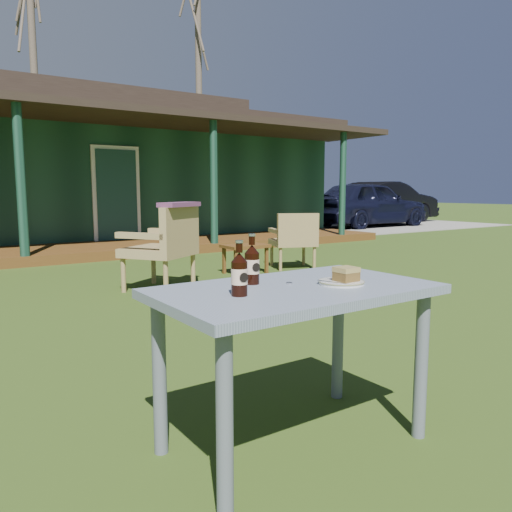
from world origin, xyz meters
TOP-DOWN VIEW (x-y plane):
  - ground at (0.00, 0.00)m, footprint 80.00×80.00m
  - gravel_strip at (10.50, 8.50)m, footprint 9.00×6.00m
  - tree_mid at (3.00, 18.50)m, footprint 0.28×0.28m
  - tree_right at (9.50, 17.00)m, footprint 0.28×0.28m
  - car_near at (10.44, 7.70)m, footprint 4.25×1.77m
  - car_far at (12.50, 8.83)m, footprint 4.42×1.68m
  - cafe_table at (0.00, -1.60)m, footprint 1.20×0.70m
  - plate at (0.20, -1.67)m, footprint 0.20×0.20m
  - cake_slice at (0.22, -1.68)m, footprint 0.09×0.09m
  - fork at (0.14, -1.68)m, footprint 0.06×0.14m
  - cola_bottle_near at (-0.12, -1.45)m, footprint 0.07×0.07m
  - cola_bottle_far at (-0.30, -1.62)m, footprint 0.07×0.07m
  - bottle_cap at (0.01, -1.54)m, footprint 0.03×0.03m
  - armchair_left at (1.00, 1.97)m, footprint 0.95×0.94m
  - armchair_right at (3.20, 2.38)m, footprint 0.76×0.74m
  - floral_throw at (1.11, 1.81)m, footprint 0.63×0.51m
  - side_table at (2.38, 2.43)m, footprint 0.60×0.40m

SIDE VIEW (x-z plane):
  - ground at x=0.00m, z-range 0.00..0.00m
  - gravel_strip at x=10.50m, z-range 0.00..0.02m
  - side_table at x=2.38m, z-range 0.14..0.54m
  - armchair_right at x=3.20m, z-range 0.05..0.86m
  - armchair_left at x=1.00m, z-range 0.06..1.01m
  - cafe_table at x=0.00m, z-range 0.26..0.98m
  - car_near at x=10.44m, z-range 0.00..1.44m
  - car_far at x=12.50m, z-range 0.00..1.44m
  - bottle_cap at x=0.01m, z-range 0.72..0.73m
  - plate at x=0.20m, z-range 0.72..0.74m
  - fork at x=0.14m, z-range 0.73..0.74m
  - cake_slice at x=0.22m, z-range 0.73..0.80m
  - cola_bottle_far at x=-0.30m, z-range 0.70..0.92m
  - cola_bottle_near at x=-0.12m, z-range 0.70..0.92m
  - floral_throw at x=1.11m, z-range 0.95..1.00m
  - tree_mid at x=3.00m, z-range 0.00..9.50m
  - tree_right at x=9.50m, z-range 0.00..11.00m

